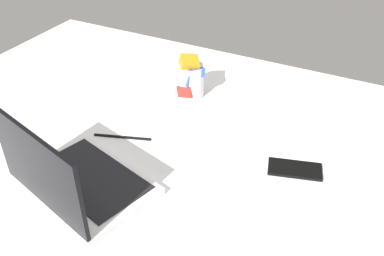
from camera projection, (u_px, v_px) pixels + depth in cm
name	position (u px, v px, depth cm)	size (l,w,h in cm)	color
bed_mattress	(163.00, 184.00, 124.03)	(180.00, 140.00, 18.00)	white
laptop	(74.00, 179.00, 105.48)	(38.02, 31.13, 23.00)	silver
snack_cup	(190.00, 79.00, 143.14)	(9.93, 9.43, 14.90)	silver
cell_phone	(295.00, 169.00, 114.80)	(6.80, 14.00, 0.80)	black
charger_cable	(122.00, 137.00, 126.66)	(17.00, 0.60, 0.60)	black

